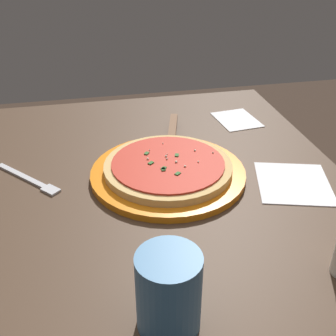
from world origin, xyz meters
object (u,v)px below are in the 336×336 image
object	(u,v)px
cup_tall_drink	(169,292)
napkin_loose_left	(237,120)
serving_plate	(168,173)
pizza_server	(172,135)
fork	(31,180)
pizza	(168,166)
napkin_folded_right	(294,183)

from	to	relation	value
cup_tall_drink	napkin_loose_left	world-z (taller)	cup_tall_drink
serving_plate	napkin_loose_left	size ratio (longest dim) A/B	2.57
napkin_loose_left	cup_tall_drink	bearing A→B (deg)	152.67
pizza_server	napkin_loose_left	distance (m)	0.22
pizza_server	napkin_loose_left	bearing A→B (deg)	-65.75
pizza_server	fork	bearing A→B (deg)	109.43
pizza	pizza_server	distance (m)	0.16
pizza_server	fork	world-z (taller)	pizza_server
cup_tall_drink	napkin_folded_right	size ratio (longest dim) A/B	0.74
cup_tall_drink	napkin_folded_right	bearing A→B (deg)	-48.37
serving_plate	napkin_folded_right	size ratio (longest dim) A/B	2.07
pizza_server	fork	distance (m)	0.35
serving_plate	pizza_server	size ratio (longest dim) A/B	1.46
cup_tall_drink	serving_plate	bearing A→B (deg)	-11.63
pizza	napkin_loose_left	bearing A→B (deg)	-44.66
pizza_server	fork	xyz separation A→B (m)	(-0.11, 0.33, -0.02)
cup_tall_drink	napkin_loose_left	bearing A→B (deg)	-27.33
pizza	napkin_loose_left	world-z (taller)	pizza
serving_plate	cup_tall_drink	world-z (taller)	cup_tall_drink
fork	pizza_server	bearing A→B (deg)	-70.57
pizza_server	cup_tall_drink	distance (m)	0.54
pizza	pizza_server	world-z (taller)	pizza
napkin_folded_right	fork	world-z (taller)	fork
cup_tall_drink	napkin_folded_right	distance (m)	0.44
pizza_server	napkin_folded_right	xyz separation A→B (m)	(-0.23, -0.21, -0.02)
serving_plate	pizza_server	bearing A→B (deg)	-15.27
serving_plate	napkin_folded_right	xyz separation A→B (m)	(-0.08, -0.25, -0.01)
serving_plate	pizza_server	xyz separation A→B (m)	(0.15, -0.04, 0.01)
serving_plate	pizza	distance (m)	0.02
cup_tall_drink	napkin_folded_right	xyz separation A→B (m)	(0.29, -0.32, -0.06)
fork	napkin_folded_right	bearing A→B (deg)	-102.67
serving_plate	pizza	xyz separation A→B (m)	(0.00, -0.00, 0.02)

